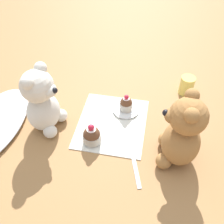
# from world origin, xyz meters

# --- Properties ---
(ground_plane) EXTENTS (4.00, 4.00, 0.00)m
(ground_plane) POSITION_xyz_m (0.00, 0.00, 0.00)
(ground_plane) COLOR #9E7042
(knitted_placemat) EXTENTS (0.26, 0.23, 0.01)m
(knitted_placemat) POSITION_xyz_m (0.00, 0.00, 0.00)
(knitted_placemat) COLOR silver
(knitted_placemat) RESTS_ON ground_plane
(teddy_bear_cream) EXTENTS (0.13, 0.13, 0.23)m
(teddy_bear_cream) POSITION_xyz_m (-0.05, 0.21, 0.11)
(teddy_bear_cream) COLOR silver
(teddy_bear_cream) RESTS_ON ground_plane
(teddy_bear_tan) EXTENTS (0.13, 0.12, 0.24)m
(teddy_bear_tan) POSITION_xyz_m (-0.10, -0.21, 0.11)
(teddy_bear_tan) COLOR #A3703D
(teddy_bear_tan) RESTS_ON ground_plane
(cupcake_near_cream_bear) EXTENTS (0.06, 0.06, 0.07)m
(cupcake_near_cream_bear) POSITION_xyz_m (-0.09, 0.05, 0.03)
(cupcake_near_cream_bear) COLOR #B2ADA3
(cupcake_near_cream_bear) RESTS_ON knitted_placemat
(saucer_plate) EXTENTS (0.09, 0.09, 0.01)m
(saucer_plate) POSITION_xyz_m (0.07, -0.04, 0.01)
(saucer_plate) COLOR silver
(saucer_plate) RESTS_ON knitted_placemat
(cupcake_near_tan_bear) EXTENTS (0.05, 0.05, 0.07)m
(cupcake_near_tan_bear) POSITION_xyz_m (0.07, -0.04, 0.04)
(cupcake_near_tan_bear) COLOR #B2ADA3
(cupcake_near_tan_bear) RESTS_ON saucer_plate
(juice_glass) EXTENTS (0.05, 0.05, 0.07)m
(juice_glass) POSITION_xyz_m (0.21, -0.24, 0.04)
(juice_glass) COLOR #EADB66
(juice_glass) RESTS_ON ground_plane
(teaspoon) EXTENTS (0.11, 0.04, 0.01)m
(teaspoon) POSITION_xyz_m (-0.17, -0.10, 0.00)
(teaspoon) COLOR silver
(teaspoon) RESTS_ON ground_plane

